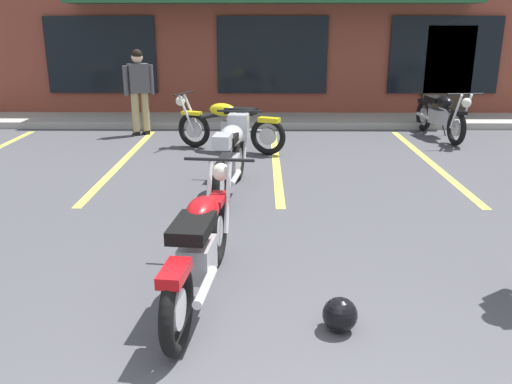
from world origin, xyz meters
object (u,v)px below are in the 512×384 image
motorcycle_silver_naked (229,125)px  helmet_on_pavement (340,315)px  motorcycle_foreground_classic (200,247)px  motorcycle_red_sportbike (231,153)px  person_in_shorts_foreground (139,87)px  motorcycle_green_cafe_racer (440,114)px

motorcycle_silver_naked → helmet_on_pavement: size_ratio=7.66×
motorcycle_foreground_classic → motorcycle_red_sportbike: size_ratio=1.00×
motorcycle_foreground_classic → motorcycle_silver_naked: size_ratio=1.06×
motorcycle_silver_naked → motorcycle_foreground_classic: bearing=-89.0°
motorcycle_red_sportbike → helmet_on_pavement: bearing=-74.0°
motorcycle_red_sportbike → motorcycle_silver_naked: 2.43m
motorcycle_foreground_classic → motorcycle_red_sportbike: same height
person_in_shorts_foreground → helmet_on_pavement: size_ratio=6.44×
motorcycle_green_cafe_racer → motorcycle_foreground_classic: bearing=-121.3°
motorcycle_silver_naked → helmet_on_pavement: (1.16, -5.82, -0.33)m
motorcycle_foreground_classic → motorcycle_red_sportbike: bearing=88.3°
motorcycle_silver_naked → person_in_shorts_foreground: (-1.84, 1.40, 0.49)m
motorcycle_silver_naked → helmet_on_pavement: bearing=-78.8°
motorcycle_silver_naked → motorcycle_green_cafe_racer: (4.05, 1.17, 0.00)m
motorcycle_red_sportbike → person_in_shorts_foreground: size_ratio=1.26×
motorcycle_foreground_classic → motorcycle_silver_naked: bearing=91.0°
helmet_on_pavement → motorcycle_green_cafe_racer: bearing=67.5°
motorcycle_red_sportbike → helmet_on_pavement: (0.98, -3.40, -0.40)m
motorcycle_silver_naked → motorcycle_green_cafe_racer: same height
motorcycle_red_sportbike → motorcycle_green_cafe_racer: 5.28m
person_in_shorts_foreground → helmet_on_pavement: bearing=-67.5°
motorcycle_red_sportbike → motorcycle_green_cafe_racer: same height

